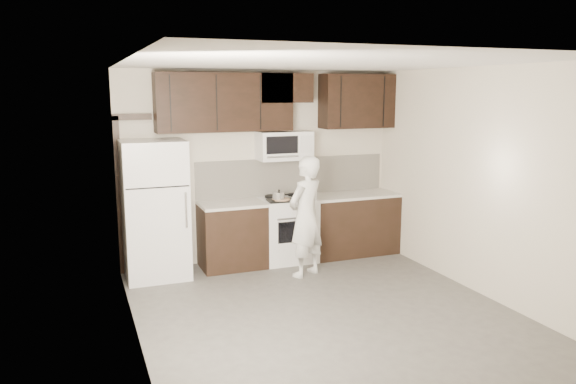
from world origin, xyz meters
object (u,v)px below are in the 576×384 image
stove (287,229)px  microwave (284,146)px  refrigerator (155,210)px  person (306,217)px

stove → microwave: 1.20m
microwave → stove: bearing=-89.9°
stove → refrigerator: bearing=-178.5°
refrigerator → person: 1.96m
microwave → refrigerator: microwave is taller
microwave → refrigerator: 2.00m
microwave → refrigerator: (-1.85, -0.17, -0.75)m
microwave → refrigerator: bearing=-174.9°
stove → microwave: bearing=90.1°
refrigerator → microwave: bearing=5.1°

